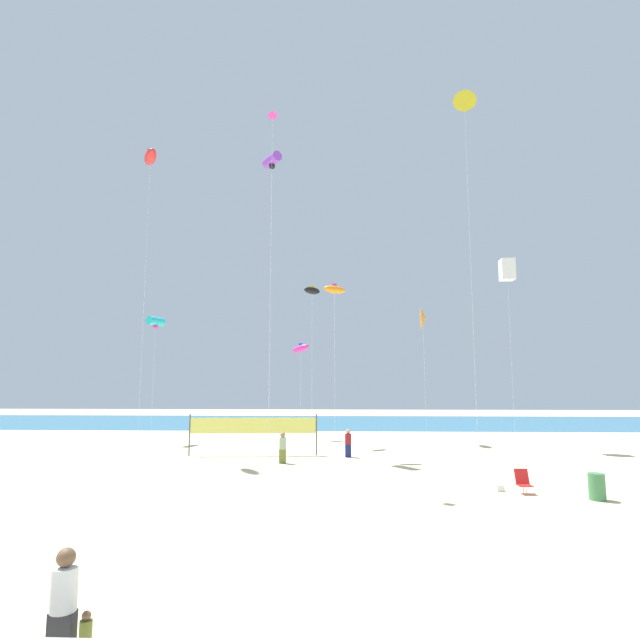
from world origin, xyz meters
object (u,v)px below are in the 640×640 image
object	(u,v)px
beachgoer_maroon_shirt	(348,442)
kite_cyan_tube	(155,322)
kite_black_inflatable	(312,291)
kite_orange_inflatable	(334,290)
beach_handbag	(500,488)
kite_magenta_inflatable	(301,349)
mother_figure	(63,602)
toddler_figure	(85,637)
kite_violet_tube	(272,161)
folding_beach_chair	(523,481)
kite_yellow_delta	(465,103)
kite_red_inflatable	(150,157)
kite_orange_delta	(423,318)
beachgoer_sage_shirt	(283,447)
trash_barrel	(597,487)
kite_magenta_diamond	(272,140)
volleyball_net	(253,427)
kite_white_box	(507,270)

from	to	relation	value
beachgoer_maroon_shirt	kite_cyan_tube	bearing A→B (deg)	-67.31
kite_black_inflatable	kite_orange_inflatable	bearing A→B (deg)	-73.56
beach_handbag	kite_magenta_inflatable	distance (m)	21.40
mother_figure	beach_handbag	world-z (taller)	mother_figure
toddler_figure	kite_violet_tube	size ratio (longest dim) A/B	0.04
beachgoer_maroon_shirt	folding_beach_chair	bearing A→B (deg)	84.70
kite_yellow_delta	mother_figure	bearing A→B (deg)	-122.59
beachgoer_maroon_shirt	kite_yellow_delta	size ratio (longest dim) A/B	0.08
beachgoer_maroon_shirt	kite_red_inflatable	world-z (taller)	kite_red_inflatable
kite_orange_delta	beach_handbag	bearing A→B (deg)	-89.48
beachgoer_sage_shirt	trash_barrel	size ratio (longest dim) A/B	1.71
beach_handbag	kite_violet_tube	xyz separation A→B (m)	(-10.63, 10.21, 18.44)
mother_figure	kite_cyan_tube	distance (m)	30.53
kite_black_inflatable	mother_figure	bearing A→B (deg)	-94.80
trash_barrel	kite_yellow_delta	size ratio (longest dim) A/B	0.05
mother_figure	toddler_figure	distance (m)	0.62
beachgoer_maroon_shirt	kite_magenta_diamond	distance (m)	16.84
volleyball_net	kite_orange_delta	bearing A→B (deg)	31.68
folding_beach_chair	kite_white_box	xyz separation A→B (m)	(4.32, 13.41, 11.38)
kite_cyan_tube	kite_orange_inflatable	size ratio (longest dim) A/B	0.89
kite_yellow_delta	kite_red_inflatable	xyz separation A→B (m)	(-18.53, 4.18, -0.69)
toddler_figure	trash_barrel	bearing A→B (deg)	34.18
mother_figure	volleyball_net	bearing A→B (deg)	111.65
toddler_figure	beachgoer_maroon_shirt	bearing A→B (deg)	72.37
volleyball_net	kite_magenta_inflatable	bearing A→B (deg)	76.99
trash_barrel	kite_violet_tube	distance (m)	25.45
kite_magenta_inflatable	kite_black_inflatable	size ratio (longest dim) A/B	0.65
beach_handbag	kite_white_box	distance (m)	18.35
toddler_figure	beachgoer_maroon_shirt	size ratio (longest dim) A/B	0.51
toddler_figure	trash_barrel	world-z (taller)	trash_barrel
beachgoer_sage_shirt	volleyball_net	world-z (taller)	volleyball_net
beach_handbag	mother_figure	bearing A→B (deg)	-130.09
kite_magenta_inflatable	kite_white_box	distance (m)	16.05
mother_figure	kite_white_box	xyz separation A→B (m)	(15.64, 25.64, 10.93)
trash_barrel	kite_white_box	bearing A→B (deg)	81.95
trash_barrel	kite_red_inflatable	world-z (taller)	kite_red_inflatable
mother_figure	volleyball_net	distance (m)	21.66
beach_handbag	kite_violet_tube	size ratio (longest dim) A/B	0.02
kite_black_inflatable	kite_magenta_diamond	bearing A→B (deg)	-95.99
toddler_figure	beach_handbag	world-z (taller)	toddler_figure
folding_beach_chair	kite_orange_inflatable	world-z (taller)	kite_orange_inflatable
mother_figure	kite_cyan_tube	bearing A→B (deg)	127.89
beach_handbag	kite_violet_tube	distance (m)	23.61
mother_figure	beachgoer_maroon_shirt	size ratio (longest dim) A/B	1.08
trash_barrel	kite_black_inflatable	world-z (taller)	kite_black_inflatable
beach_handbag	kite_orange_inflatable	xyz separation A→B (m)	(-6.58, 8.90, 9.64)
volleyball_net	mother_figure	bearing A→B (deg)	-87.71
trash_barrel	beach_handbag	size ratio (longest dim) A/B	3.14
beachgoer_sage_shirt	beachgoer_maroon_shirt	size ratio (longest dim) A/B	1.03
toddler_figure	beachgoer_sage_shirt	xyz separation A→B (m)	(0.79, 18.96, 0.43)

